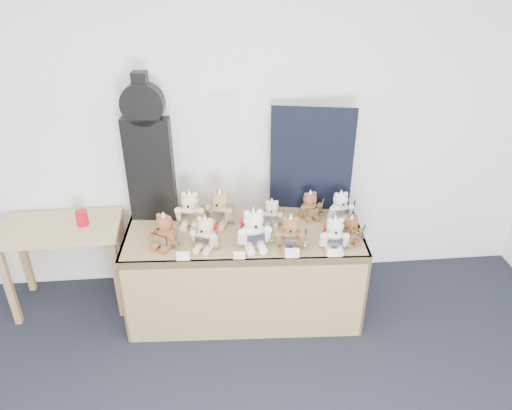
{
  "coord_description": "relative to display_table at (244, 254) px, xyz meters",
  "views": [
    {
      "loc": [
        0.34,
        -1.09,
        2.74
      ],
      "look_at": [
        0.63,
        1.91,
        1.01
      ],
      "focal_mm": 35.0,
      "sensor_mm": 36.0,
      "label": 1
    }
  ],
  "objects": [
    {
      "name": "teddy_front_right",
      "position": [
        0.31,
        -0.17,
        0.27
      ],
      "size": [
        0.24,
        0.21,
        0.29
      ],
      "rotation": [
        0.0,
        0.0,
        -0.17
      ],
      "color": "brown",
      "rests_on": "display_table"
    },
    {
      "name": "teddy_back_centre_left",
      "position": [
        -0.16,
        0.21,
        0.28
      ],
      "size": [
        0.25,
        0.24,
        0.31
      ],
      "rotation": [
        0.0,
        0.0,
        -0.37
      ],
      "color": "tan",
      "rests_on": "display_table"
    },
    {
      "name": "entry_card_a",
      "position": [
        -0.43,
        -0.25,
        0.19
      ],
      "size": [
        0.09,
        0.02,
        0.06
      ],
      "primitive_type": "cube",
      "rotation": [
        -0.24,
        0.0,
        -0.05
      ],
      "color": "silver",
      "rests_on": "display_table"
    },
    {
      "name": "red_cup",
      "position": [
        -1.2,
        0.27,
        0.22
      ],
      "size": [
        0.09,
        0.09,
        0.12
      ],
      "primitive_type": "cylinder",
      "color": "#B40C1A",
      "rests_on": "side_table"
    },
    {
      "name": "teddy_back_end",
      "position": [
        0.75,
        0.17,
        0.26
      ],
      "size": [
        0.22,
        0.19,
        0.27
      ],
      "rotation": [
        0.0,
        0.0,
        0.12
      ],
      "color": "white",
      "rests_on": "display_table"
    },
    {
      "name": "entry_card_d",
      "position": [
        0.6,
        -0.31,
        0.19
      ],
      "size": [
        0.08,
        0.02,
        0.06
      ],
      "primitive_type": "cube",
      "rotation": [
        -0.24,
        0.0,
        -0.05
      ],
      "color": "silver",
      "rests_on": "display_table"
    },
    {
      "name": "teddy_front_end",
      "position": [
        0.75,
        -0.13,
        0.25
      ],
      "size": [
        0.19,
        0.16,
        0.23
      ],
      "rotation": [
        0.0,
        0.0,
        0.07
      ],
      "color": "brown",
      "rests_on": "display_table"
    },
    {
      "name": "entry_card_c",
      "position": [
        0.31,
        -0.29,
        0.2
      ],
      "size": [
        0.1,
        0.03,
        0.07
      ],
      "primitive_type": "cube",
      "rotation": [
        -0.24,
        0.0,
        -0.05
      ],
      "color": "silver",
      "rests_on": "display_table"
    },
    {
      "name": "teddy_back_centre_right",
      "position": [
        0.22,
        0.14,
        0.25
      ],
      "size": [
        0.2,
        0.17,
        0.24
      ],
      "rotation": [
        0.0,
        0.0,
        -0.15
      ],
      "color": "beige",
      "rests_on": "display_table"
    },
    {
      "name": "teddy_front_far_right",
      "position": [
        0.61,
        -0.21,
        0.27
      ],
      "size": [
        0.23,
        0.2,
        0.28
      ],
      "rotation": [
        0.0,
        0.0,
        -0.11
      ],
      "color": "silver",
      "rests_on": "display_table"
    },
    {
      "name": "teddy_back_right",
      "position": [
        0.53,
        0.23,
        0.26
      ],
      "size": [
        0.21,
        0.18,
        0.25
      ],
      "rotation": [
        0.0,
        0.0,
        0.24
      ],
      "color": "brown",
      "rests_on": "display_table"
    },
    {
      "name": "navy_board",
      "position": [
        0.55,
        0.37,
        0.58
      ],
      "size": [
        0.62,
        0.14,
        0.84
      ],
      "primitive_type": "cube",
      "rotation": [
        0.0,
        0.0,
        -0.19
      ],
      "color": "black",
      "rests_on": "display_table"
    },
    {
      "name": "display_table",
      "position": [
        0.0,
        0.0,
        0.0
      ],
      "size": [
        1.79,
        0.82,
        0.73
      ],
      "rotation": [
        0.0,
        0.0,
        -0.05
      ],
      "color": "olive",
      "rests_on": "floor"
    },
    {
      "name": "teddy_front_left",
      "position": [
        -0.28,
        -0.11,
        0.27
      ],
      "size": [
        0.22,
        0.22,
        0.28
      ],
      "rotation": [
        0.0,
        0.0,
        -0.39
      ],
      "color": "beige",
      "rests_on": "display_table"
    },
    {
      "name": "teddy_front_centre",
      "position": [
        0.06,
        -0.12,
        0.29
      ],
      "size": [
        0.27,
        0.24,
        0.33
      ],
      "rotation": [
        0.0,
        0.0,
        0.12
      ],
      "color": "white",
      "rests_on": "display_table"
    },
    {
      "name": "side_table",
      "position": [
        -1.37,
        0.27,
        0.03
      ],
      "size": [
        0.89,
        0.51,
        0.73
      ],
      "rotation": [
        0.0,
        0.0,
        0.03
      ],
      "color": "tan",
      "rests_on": "floor"
    },
    {
      "name": "teddy_front_far_left",
      "position": [
        -0.56,
        -0.06,
        0.27
      ],
      "size": [
        0.23,
        0.23,
        0.29
      ],
      "rotation": [
        0.0,
        0.0,
        -0.55
      ],
      "color": "brown",
      "rests_on": "display_table"
    },
    {
      "name": "entry_card_b",
      "position": [
        -0.05,
        -0.27,
        0.19
      ],
      "size": [
        0.08,
        0.02,
        0.06
      ],
      "primitive_type": "cube",
      "rotation": [
        -0.24,
        0.0,
        -0.05
      ],
      "color": "silver",
      "rests_on": "display_table"
    },
    {
      "name": "guitar_case",
      "position": [
        -0.66,
        0.34,
        0.71
      ],
      "size": [
        0.35,
        0.15,
        1.13
      ],
      "rotation": [
        0.0,
        0.0,
        -0.13
      ],
      "color": "black",
      "rests_on": "display_table"
    },
    {
      "name": "teddy_back_left",
      "position": [
        -0.39,
        0.21,
        0.28
      ],
      "size": [
        0.25,
        0.22,
        0.31
      ],
      "rotation": [
        0.0,
        0.0,
        -0.16
      ],
      "color": "beige",
      "rests_on": "display_table"
    },
    {
      "name": "room_shell",
      "position": [
        -0.1,
        0.55,
        0.91
      ],
      "size": [
        6.0,
        6.0,
        6.0
      ],
      "color": "white",
      "rests_on": "floor"
    }
  ]
}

